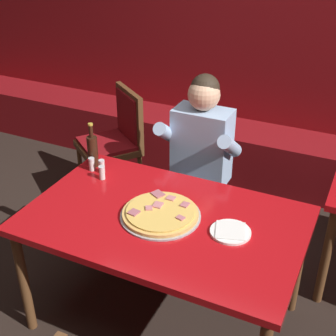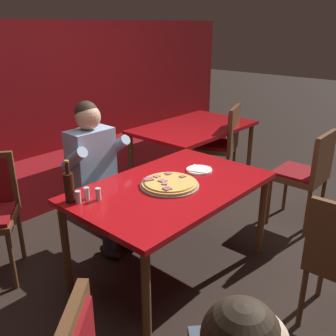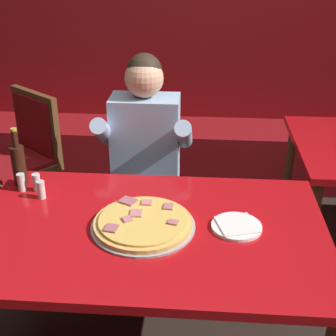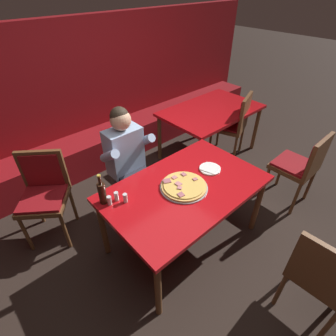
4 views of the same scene
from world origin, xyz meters
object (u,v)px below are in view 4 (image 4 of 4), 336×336
pizza (183,186)px  diner_seated_blue_shirt (130,160)px  dining_chair_by_booth (44,190)px  shaker_black_pepper (117,197)px  beer_bottle (102,192)px  dining_chair_side_aisle (324,273)px  background_dining_table (211,114)px  main_dining_table (185,192)px  shaker_parmesan (109,201)px  shaker_oregano (125,198)px  dining_chair_far_right (302,164)px  dining_chair_near_left (235,122)px  plate_white_paper (210,169)px

pizza → diner_seated_blue_shirt: (-0.09, 0.72, -0.06)m
dining_chair_by_booth → shaker_black_pepper: bearing=-64.2°
beer_bottle → shaker_black_pepper: beer_bottle is taller
dining_chair_side_aisle → background_dining_table: 2.48m
dining_chair_by_booth → dining_chair_side_aisle: dining_chair_by_booth is taller
dining_chair_side_aisle → main_dining_table: bearing=100.8°
shaker_parmesan → dining_chair_side_aisle: size_ratio=0.09×
dining_chair_side_aisle → background_dining_table: bearing=60.0°
main_dining_table → pizza: 0.09m
shaker_oregano → beer_bottle: bearing=139.3°
pizza → dining_chair_far_right: size_ratio=0.45×
main_dining_table → shaker_black_pepper: size_ratio=17.24×
main_dining_table → background_dining_table: (1.47, 0.94, -0.00)m
main_dining_table → pizza: bearing=164.7°
beer_bottle → pizza: bearing=-26.5°
dining_chair_by_booth → dining_chair_far_right: dining_chair_far_right is taller
main_dining_table → dining_chair_near_left: 1.81m
dining_chair_far_right → dining_chair_near_left: bearing=75.9°
beer_bottle → diner_seated_blue_shirt: diner_seated_blue_shirt is taller
plate_white_paper → shaker_oregano: size_ratio=2.44×
dining_chair_side_aisle → dining_chair_far_right: bearing=32.1°
dining_chair_near_left → dining_chair_side_aisle: dining_chair_near_left is taller
dining_chair_by_booth → background_dining_table: 2.41m
shaker_oregano → dining_chair_far_right: (1.91, -0.67, -0.21)m
plate_white_paper → dining_chair_far_right: bearing=-25.5°
pizza → dining_chair_near_left: 1.84m
pizza → dining_chair_by_booth: size_ratio=0.46×
diner_seated_blue_shirt → dining_chair_side_aisle: diner_seated_blue_shirt is taller
beer_bottle → shaker_black_pepper: bearing=-28.7°
pizza → shaker_oregano: shaker_oregano is taller
plate_white_paper → dining_chair_near_left: dining_chair_near_left is taller
dining_chair_by_booth → dining_chair_near_left: dining_chair_near_left is taller
main_dining_table → plate_white_paper: plate_white_paper is taller
beer_bottle → dining_chair_side_aisle: 1.79m
shaker_black_pepper → dining_chair_by_booth: 0.89m
plate_white_paper → dining_chair_by_booth: dining_chair_by_booth is taller
shaker_parmesan → diner_seated_blue_shirt: (0.52, 0.46, -0.08)m
plate_white_paper → dining_chair_by_booth: 1.66m
main_dining_table → pizza: (-0.02, 0.01, 0.09)m
diner_seated_blue_shirt → dining_chair_near_left: 1.80m
shaker_oregano → dining_chair_far_right: bearing=-19.4°
dining_chair_near_left → plate_white_paper: bearing=-153.9°
pizza → shaker_black_pepper: size_ratio=5.05×
plate_white_paper → shaker_oregano: bearing=168.5°
pizza → shaker_black_pepper: shaker_black_pepper is taller
dining_chair_side_aisle → dining_chair_near_left: bearing=52.2°
shaker_parmesan → shaker_black_pepper: 0.07m
shaker_oregano → dining_chair_side_aisle: 1.61m
dining_chair_near_left → dining_chair_far_right: size_ratio=1.03×
plate_white_paper → dining_chair_side_aisle: bearing=-96.3°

